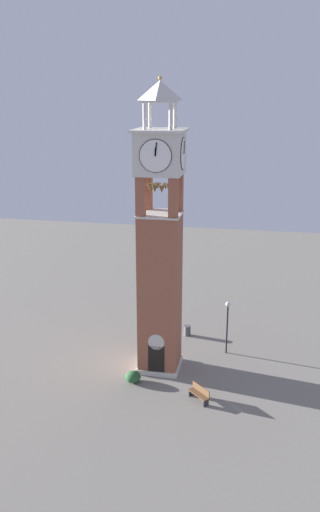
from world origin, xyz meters
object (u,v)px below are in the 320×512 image
Objects in this scene: clock_tower at (160,254)px; park_bench at (199,393)px; lamp_post at (227,318)px; trash_bin at (187,331)px.

park_bench is (3.19, -3.64, -7.80)m from clock_tower.
trash_bin is at bearing 143.96° from lamp_post.
park_bench reaches higher than trash_bin.
park_bench is 9.18m from trash_bin.
park_bench is at bearing -100.31° from lamp_post.
clock_tower is 7.64m from lamp_post.
lamp_post is (4.40, 2.97, -5.50)m from clock_tower.
park_bench is at bearing -48.74° from clock_tower.
trash_bin is at bearing 77.61° from clock_tower.
lamp_post reaches higher than trash_bin.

